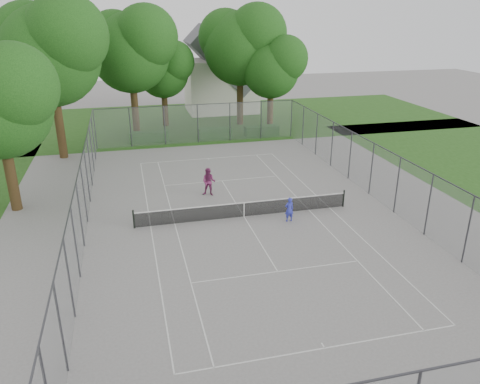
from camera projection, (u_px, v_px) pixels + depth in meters
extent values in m
plane|color=slate|center=(244.00, 217.00, 27.78)|extent=(120.00, 120.00, 0.00)
cube|color=#224D16|center=(185.00, 121.00, 51.26)|extent=(60.00, 20.00, 0.00)
cube|color=silver|center=(325.00, 348.00, 17.05)|extent=(10.97, 0.06, 0.01)
cube|color=silver|center=(208.00, 158.00, 38.51)|extent=(10.97, 0.06, 0.01)
cube|color=silver|center=(151.00, 226.00, 26.55)|extent=(0.06, 23.77, 0.01)
cube|color=silver|center=(330.00, 208.00, 29.01)|extent=(0.06, 23.77, 0.01)
cube|color=silver|center=(175.00, 224.00, 26.86)|extent=(0.06, 23.77, 0.01)
cube|color=silver|center=(309.00, 210.00, 28.70)|extent=(0.06, 23.77, 0.01)
cube|color=silver|center=(278.00, 271.00, 22.00)|extent=(8.23, 0.06, 0.01)
cube|color=silver|center=(222.00, 181.00, 33.56)|extent=(8.23, 0.06, 0.01)
cube|color=silver|center=(244.00, 217.00, 27.78)|extent=(0.06, 12.80, 0.01)
cube|color=silver|center=(323.00, 345.00, 17.18)|extent=(0.06, 0.30, 0.01)
cube|color=silver|center=(209.00, 159.00, 38.38)|extent=(0.06, 0.30, 0.01)
cylinder|color=black|center=(134.00, 219.00, 26.15)|extent=(0.10, 0.10, 1.10)
cylinder|color=black|center=(344.00, 198.00, 29.01)|extent=(0.10, 0.10, 1.10)
cube|color=black|center=(244.00, 210.00, 27.62)|extent=(12.67, 0.01, 0.86)
cube|color=silver|center=(244.00, 203.00, 27.45)|extent=(12.77, 0.03, 0.06)
cube|color=silver|center=(244.00, 210.00, 27.62)|extent=(0.05, 0.02, 0.88)
cylinder|color=#38383D|center=(95.00, 130.00, 40.48)|extent=(0.08, 0.08, 3.50)
cylinder|color=#38383D|center=(291.00, 119.00, 44.50)|extent=(0.08, 0.08, 3.50)
cube|color=slate|center=(198.00, 124.00, 42.49)|extent=(18.00, 0.02, 3.50)
cube|color=slate|center=(82.00, 204.00, 25.13)|extent=(0.02, 34.00, 3.50)
cube|color=slate|center=(384.00, 177.00, 29.15)|extent=(0.02, 34.00, 3.50)
cube|color=#38383D|center=(421.00, 371.00, 11.15)|extent=(18.00, 0.05, 0.05)
cube|color=#38383D|center=(197.00, 105.00, 41.85)|extent=(18.00, 0.05, 0.05)
cube|color=#38383D|center=(78.00, 173.00, 24.49)|extent=(0.05, 34.00, 0.05)
cube|color=#38383D|center=(387.00, 150.00, 28.51)|extent=(0.05, 34.00, 0.05)
cylinder|color=#342513|center=(135.00, 108.00, 45.08)|extent=(0.67, 0.67, 5.12)
sphere|color=#153E11|center=(130.00, 53.00, 43.20)|extent=(7.29, 7.29, 7.29)
sphere|color=#153E11|center=(146.00, 37.00, 42.01)|extent=(5.83, 5.83, 5.83)
sphere|color=#153E11|center=(115.00, 40.00, 43.34)|extent=(5.46, 5.46, 5.46)
cylinder|color=#342513|center=(165.00, 108.00, 48.71)|extent=(0.60, 0.60, 3.69)
sphere|color=#153E11|center=(163.00, 72.00, 47.36)|extent=(5.25, 5.25, 5.25)
sphere|color=#153E11|center=(174.00, 62.00, 46.50)|extent=(4.20, 4.20, 4.20)
sphere|color=#153E11|center=(153.00, 63.00, 47.46)|extent=(3.94, 3.94, 3.94)
cylinder|color=#342513|center=(240.00, 100.00, 49.04)|extent=(0.67, 0.67, 5.17)
sphere|color=#153E11|center=(240.00, 48.00, 47.15)|extent=(7.36, 7.36, 7.36)
sphere|color=#153E11|center=(257.00, 33.00, 45.94)|extent=(5.89, 5.89, 5.89)
sphere|color=#153E11|center=(225.00, 37.00, 47.29)|extent=(5.52, 5.52, 5.52)
cylinder|color=#342513|center=(270.00, 109.00, 47.45)|extent=(0.61, 0.61, 3.94)
sphere|color=#153E11|center=(271.00, 70.00, 46.01)|extent=(5.60, 5.60, 5.60)
sphere|color=#153E11|center=(285.00, 59.00, 45.09)|extent=(4.48, 4.48, 4.48)
sphere|color=#153E11|center=(260.00, 60.00, 46.11)|extent=(4.20, 4.20, 4.20)
cylinder|color=#342513|center=(60.00, 125.00, 37.84)|extent=(0.68, 0.68, 5.43)
sphere|color=#153E11|center=(50.00, 56.00, 35.85)|extent=(7.72, 7.72, 7.72)
sphere|color=#153E11|center=(67.00, 35.00, 34.58)|extent=(6.17, 6.17, 6.17)
sphere|color=#153E11|center=(30.00, 40.00, 36.00)|extent=(5.79, 5.79, 5.79)
cylinder|color=#342513|center=(11.00, 177.00, 28.06)|extent=(0.63, 0.63, 4.25)
sphere|color=#153E11|center=(14.00, 86.00, 25.52)|extent=(4.83, 4.83, 4.83)
cube|color=#1F4D18|center=(149.00, 137.00, 43.31)|extent=(3.63, 1.09, 0.91)
cube|color=#1F4D18|center=(215.00, 133.00, 44.35)|extent=(3.18, 0.91, 1.00)
cube|color=#1F4D18|center=(261.00, 131.00, 45.15)|extent=(3.25, 1.19, 0.97)
cube|color=silver|center=(221.00, 86.00, 55.23)|extent=(7.97, 5.98, 5.98)
cube|color=#515156|center=(221.00, 60.00, 54.13)|extent=(7.89, 6.18, 7.89)
imported|color=#3037B7|center=(289.00, 209.00, 26.96)|extent=(0.56, 0.38, 1.47)
imported|color=#7E2A5C|center=(209.00, 182.00, 30.67)|extent=(1.11, 1.00, 1.86)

